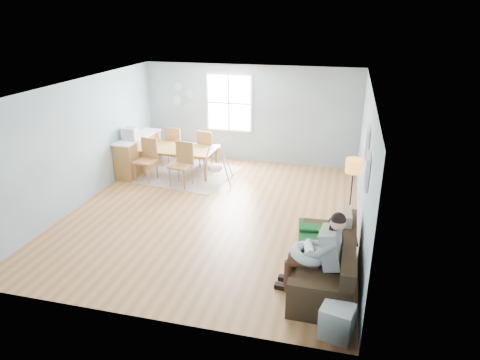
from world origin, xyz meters
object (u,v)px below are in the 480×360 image
(chair_se, at_px, (182,161))
(monitor, at_px, (130,134))
(dining_table, at_px, (179,161))
(counter, at_px, (139,153))
(toddler, at_px, (326,236))
(storage_cube, at_px, (336,321))
(chair_ne, at_px, (207,146))
(chair_sw, at_px, (147,156))
(sofa, at_px, (328,266))
(baby_swing, at_px, (215,167))
(floor_lamp, at_px, (353,172))
(chair_nw, at_px, (175,142))
(father, at_px, (320,250))

(chair_se, xyz_separation_m, monitor, (-1.51, 0.32, 0.50))
(dining_table, bearing_deg, chair_se, -60.53)
(counter, bearing_deg, toddler, -36.18)
(storage_cube, distance_m, chair_ne, 6.94)
(chair_sw, distance_m, monitor, 0.74)
(monitor, bearing_deg, sofa, -34.80)
(dining_table, height_order, chair_sw, chair_sw)
(toddler, relative_size, dining_table, 0.43)
(toddler, height_order, chair_se, chair_se)
(toddler, distance_m, baby_swing, 4.56)
(floor_lamp, bearing_deg, monitor, 161.85)
(baby_swing, bearing_deg, storage_cube, -56.90)
(toddler, xyz_separation_m, chair_nw, (-4.43, 4.60, -0.11))
(toddler, bearing_deg, chair_ne, 127.72)
(floor_lamp, xyz_separation_m, counter, (-5.50, 2.13, -0.75))
(toddler, height_order, chair_sw, chair_sw)
(sofa, relative_size, floor_lamp, 1.40)
(storage_cube, distance_m, chair_sw, 6.75)
(chair_sw, distance_m, counter, 0.73)
(sofa, distance_m, dining_table, 5.77)
(chair_ne, bearing_deg, storage_cube, -57.68)
(chair_nw, distance_m, monitor, 1.46)
(sofa, distance_m, monitor, 6.41)
(storage_cube, xyz_separation_m, chair_se, (-3.89, 4.50, 0.40))
(sofa, xyz_separation_m, dining_table, (-4.11, 4.05, 0.05))
(father, xyz_separation_m, toddler, (0.06, 0.50, -0.02))
(toddler, relative_size, monitor, 2.43)
(floor_lamp, bearing_deg, chair_ne, 143.35)
(father, bearing_deg, monitor, 142.36)
(floor_lamp, height_order, chair_sw, floor_lamp)
(toddler, distance_m, monitor, 6.19)
(floor_lamp, height_order, baby_swing, floor_lamp)
(floor_lamp, distance_m, storage_cube, 3.19)
(dining_table, xyz_separation_m, chair_ne, (0.59, 0.61, 0.26))
(sofa, height_order, chair_nw, chair_nw)
(chair_sw, height_order, chair_nw, chair_sw)
(sofa, xyz_separation_m, chair_nw, (-4.51, 4.80, 0.31))
(sofa, height_order, chair_sw, chair_sw)
(floor_lamp, bearing_deg, chair_nw, 148.19)
(toddler, height_order, chair_nw, toddler)
(chair_sw, bearing_deg, toddler, -35.00)
(floor_lamp, height_order, chair_se, floor_lamp)
(monitor, bearing_deg, chair_nw, 58.69)
(monitor, xyz_separation_m, baby_swing, (2.22, 0.05, -0.73))
(chair_sw, xyz_separation_m, chair_ne, (1.18, 1.22, -0.01))
(father, bearing_deg, dining_table, 132.48)
(chair_nw, bearing_deg, baby_swing, -36.47)
(counter, bearing_deg, floor_lamp, -21.21)
(floor_lamp, bearing_deg, baby_swing, 150.50)
(toddler, bearing_deg, monitor, 146.33)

